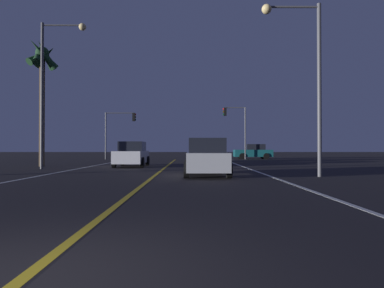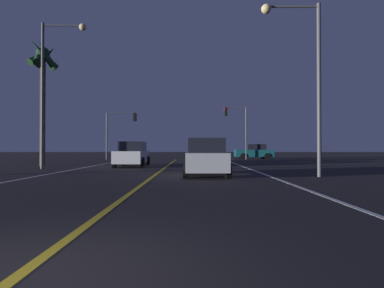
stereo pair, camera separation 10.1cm
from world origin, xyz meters
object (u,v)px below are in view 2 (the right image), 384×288
(car_crossing_side, at_px, (253,152))
(car_oncoming, at_px, (131,154))
(street_lamp_right_near, at_px, (304,65))
(street_lamp_left_mid, at_px, (52,77))
(palm_tree_left_mid, at_px, (42,66))
(traffic_light_near_right, at_px, (235,121))
(traffic_light_near_left, at_px, (121,124))
(car_ahead_far, at_px, (205,153))
(car_lead_same_lane, at_px, (205,158))

(car_crossing_side, bearing_deg, car_oncoming, 53.88)
(street_lamp_right_near, xyz_separation_m, street_lamp_left_mid, (-13.44, 5.45, 0.66))
(street_lamp_left_mid, relative_size, palm_tree_left_mid, 1.02)
(car_oncoming, distance_m, traffic_light_near_right, 16.96)
(traffic_light_near_left, xyz_separation_m, palm_tree_left_mid, (-2.50, -13.85, 3.04))
(car_oncoming, distance_m, car_crossing_side, 19.06)
(car_crossing_side, relative_size, car_ahead_far, 1.00)
(car_oncoming, xyz_separation_m, traffic_light_near_left, (-3.72, 14.00, 3.06))
(car_crossing_side, distance_m, palm_tree_left_mid, 23.97)
(traffic_light_near_right, bearing_deg, palm_tree_left_mid, 42.40)
(car_oncoming, height_order, palm_tree_left_mid, palm_tree_left_mid)
(traffic_light_near_right, height_order, street_lamp_right_near, street_lamp_right_near)
(traffic_light_near_left, xyz_separation_m, street_lamp_right_near, (12.78, -22.06, 1.05))
(traffic_light_near_left, bearing_deg, car_crossing_side, 5.33)
(car_lead_same_lane, xyz_separation_m, car_ahead_far, (0.58, 14.74, 0.00))
(car_oncoming, xyz_separation_m, car_crossing_side, (11.23, 15.39, 0.00))
(traffic_light_near_left, bearing_deg, palm_tree_left_mid, -100.25)
(car_ahead_far, height_order, street_lamp_right_near, street_lamp_right_near)
(car_crossing_side, xyz_separation_m, street_lamp_left_mid, (-15.61, -18.01, 4.77))
(car_lead_same_lane, bearing_deg, car_oncoming, 32.50)
(car_oncoming, xyz_separation_m, palm_tree_left_mid, (-6.22, 0.15, 6.10))
(car_ahead_far, height_order, traffic_light_near_left, traffic_light_near_left)
(car_oncoming, xyz_separation_m, car_lead_same_lane, (4.72, -7.41, 0.00))
(traffic_light_near_right, relative_size, traffic_light_near_left, 1.12)
(palm_tree_left_mid, bearing_deg, car_crossing_side, 41.13)
(palm_tree_left_mid, bearing_deg, street_lamp_left_mid, -56.32)
(car_lead_same_lane, relative_size, traffic_light_near_right, 0.74)
(car_crossing_side, height_order, street_lamp_left_mid, street_lamp_left_mid)
(car_oncoming, bearing_deg, palm_tree_left_mid, -91.36)
(car_crossing_side, relative_size, traffic_light_near_right, 0.74)
(car_oncoming, height_order, car_lead_same_lane, same)
(street_lamp_left_mid, xyz_separation_m, palm_tree_left_mid, (-1.84, 2.77, 1.33))
(car_crossing_side, bearing_deg, traffic_light_near_right, 31.35)
(car_lead_same_lane, distance_m, traffic_light_near_left, 23.21)
(car_oncoming, bearing_deg, street_lamp_left_mid, -59.13)
(street_lamp_right_near, bearing_deg, car_lead_same_lane, -8.57)
(car_ahead_far, relative_size, street_lamp_left_mid, 0.49)
(street_lamp_right_near, relative_size, palm_tree_left_mid, 0.88)
(car_crossing_side, relative_size, street_lamp_right_near, 0.56)
(car_crossing_side, height_order, car_ahead_far, same)
(street_lamp_right_near, bearing_deg, traffic_light_near_right, -89.71)
(street_lamp_left_mid, bearing_deg, car_lead_same_lane, -27.77)
(car_lead_same_lane, bearing_deg, street_lamp_right_near, -98.57)
(traffic_light_near_right, height_order, street_lamp_left_mid, street_lamp_left_mid)
(car_lead_same_lane, height_order, palm_tree_left_mid, palm_tree_left_mid)
(palm_tree_left_mid, bearing_deg, traffic_light_near_right, 42.40)
(car_oncoming, relative_size, car_ahead_far, 1.00)
(car_lead_same_lane, xyz_separation_m, street_lamp_right_near, (4.34, -0.65, 4.11))
(car_lead_same_lane, relative_size, street_lamp_right_near, 0.56)
(car_lead_same_lane, distance_m, car_ahead_far, 14.75)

